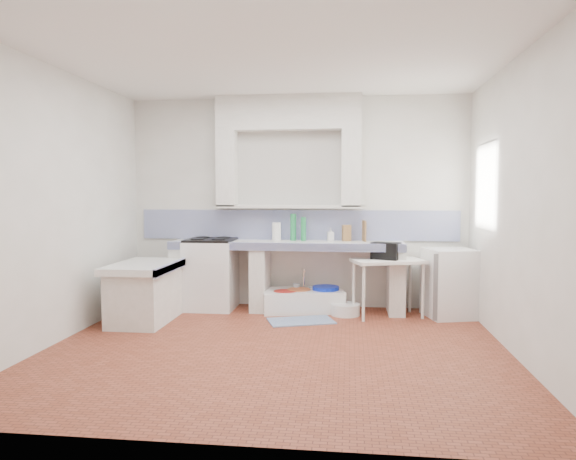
# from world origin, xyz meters

# --- Properties ---
(floor) EXTENTS (4.50, 4.50, 0.00)m
(floor) POSITION_xyz_m (0.00, 0.00, 0.00)
(floor) COLOR brown
(floor) RESTS_ON ground
(ceiling) EXTENTS (4.50, 4.50, 0.00)m
(ceiling) POSITION_xyz_m (0.00, 0.00, 2.80)
(ceiling) COLOR white
(ceiling) RESTS_ON ground
(wall_back) EXTENTS (4.50, 0.00, 4.50)m
(wall_back) POSITION_xyz_m (0.00, 2.00, 1.40)
(wall_back) COLOR white
(wall_back) RESTS_ON ground
(wall_front) EXTENTS (4.50, 0.00, 4.50)m
(wall_front) POSITION_xyz_m (0.00, -2.00, 1.40)
(wall_front) COLOR white
(wall_front) RESTS_ON ground
(wall_left) EXTENTS (0.00, 4.50, 4.50)m
(wall_left) POSITION_xyz_m (-2.25, 0.00, 1.40)
(wall_left) COLOR white
(wall_left) RESTS_ON ground
(wall_right) EXTENTS (0.00, 4.50, 4.50)m
(wall_right) POSITION_xyz_m (2.25, 0.00, 1.40)
(wall_right) COLOR white
(wall_right) RESTS_ON ground
(alcove_mass) EXTENTS (1.90, 0.25, 0.45)m
(alcove_mass) POSITION_xyz_m (-0.10, 1.88, 2.58)
(alcove_mass) COLOR white
(alcove_mass) RESTS_ON ground
(window_frame) EXTENTS (0.35, 0.86, 1.06)m
(window_frame) POSITION_xyz_m (2.42, 1.20, 1.60)
(window_frame) COLOR #392212
(window_frame) RESTS_ON ground
(lace_valance) EXTENTS (0.01, 0.84, 0.24)m
(lace_valance) POSITION_xyz_m (2.28, 1.20, 1.98)
(lace_valance) COLOR white
(lace_valance) RESTS_ON ground
(counter_slab) EXTENTS (3.00, 0.60, 0.08)m
(counter_slab) POSITION_xyz_m (-0.10, 1.70, 0.86)
(counter_slab) COLOR white
(counter_slab) RESTS_ON ground
(counter_lip) EXTENTS (3.00, 0.04, 0.10)m
(counter_lip) POSITION_xyz_m (-0.10, 1.42, 0.86)
(counter_lip) COLOR navy
(counter_lip) RESTS_ON ground
(counter_pier_left) EXTENTS (0.20, 0.55, 0.82)m
(counter_pier_left) POSITION_xyz_m (-1.50, 1.70, 0.41)
(counter_pier_left) COLOR white
(counter_pier_left) RESTS_ON ground
(counter_pier_mid) EXTENTS (0.20, 0.55, 0.82)m
(counter_pier_mid) POSITION_xyz_m (-0.45, 1.70, 0.41)
(counter_pier_mid) COLOR white
(counter_pier_mid) RESTS_ON ground
(counter_pier_right) EXTENTS (0.20, 0.55, 0.82)m
(counter_pier_right) POSITION_xyz_m (1.30, 1.70, 0.41)
(counter_pier_right) COLOR white
(counter_pier_right) RESTS_ON ground
(peninsula_top) EXTENTS (0.70, 1.10, 0.08)m
(peninsula_top) POSITION_xyz_m (-1.70, 0.90, 0.66)
(peninsula_top) COLOR white
(peninsula_top) RESTS_ON ground
(peninsula_base) EXTENTS (0.60, 1.00, 0.62)m
(peninsula_base) POSITION_xyz_m (-1.70, 0.90, 0.31)
(peninsula_base) COLOR white
(peninsula_base) RESTS_ON ground
(peninsula_lip) EXTENTS (0.04, 1.10, 0.10)m
(peninsula_lip) POSITION_xyz_m (-1.37, 0.90, 0.66)
(peninsula_lip) COLOR navy
(peninsula_lip) RESTS_ON ground
(backsplash) EXTENTS (4.27, 0.03, 0.40)m
(backsplash) POSITION_xyz_m (0.00, 1.99, 1.10)
(backsplash) COLOR navy
(backsplash) RESTS_ON ground
(stove) EXTENTS (0.64, 0.61, 0.90)m
(stove) POSITION_xyz_m (-1.11, 1.68, 0.45)
(stove) COLOR white
(stove) RESTS_ON ground
(sink) EXTENTS (1.13, 0.77, 0.25)m
(sink) POSITION_xyz_m (0.11, 1.68, 0.12)
(sink) COLOR white
(sink) RESTS_ON ground
(side_table) EXTENTS (0.96, 0.71, 0.04)m
(side_table) POSITION_xyz_m (1.18, 1.48, 0.36)
(side_table) COLOR white
(side_table) RESTS_ON ground
(fridge) EXTENTS (0.67, 0.67, 0.84)m
(fridge) POSITION_xyz_m (1.94, 1.56, 0.42)
(fridge) COLOR white
(fridge) RESTS_ON ground
(bucket_red) EXTENTS (0.35, 0.35, 0.28)m
(bucket_red) POSITION_xyz_m (-0.10, 1.56, 0.14)
(bucket_red) COLOR #AF1913
(bucket_red) RESTS_ON ground
(bucket_orange) EXTENTS (0.32, 0.32, 0.28)m
(bucket_orange) POSITION_xyz_m (0.07, 1.68, 0.14)
(bucket_orange) COLOR #CB5F2B
(bucket_orange) RESTS_ON ground
(bucket_blue) EXTENTS (0.39, 0.39, 0.32)m
(bucket_blue) POSITION_xyz_m (0.41, 1.71, 0.16)
(bucket_blue) COLOR #0D26C6
(bucket_blue) RESTS_ON ground
(basin_white) EXTENTS (0.40, 0.40, 0.14)m
(basin_white) POSITION_xyz_m (0.67, 1.51, 0.07)
(basin_white) COLOR white
(basin_white) RESTS_ON ground
(water_bottle_a) EXTENTS (0.10, 0.10, 0.33)m
(water_bottle_a) POSITION_xyz_m (0.01, 1.84, 0.17)
(water_bottle_a) COLOR silver
(water_bottle_a) RESTS_ON ground
(water_bottle_b) EXTENTS (0.09, 0.09, 0.29)m
(water_bottle_b) POSITION_xyz_m (0.21, 1.85, 0.14)
(water_bottle_b) COLOR silver
(water_bottle_b) RESTS_ON ground
(black_bag) EXTENTS (0.38, 0.31, 0.21)m
(black_bag) POSITION_xyz_m (1.16, 1.50, 0.82)
(black_bag) COLOR black
(black_bag) RESTS_ON side_table
(green_bottle_a) EXTENTS (0.10, 0.10, 0.35)m
(green_bottle_a) POSITION_xyz_m (-0.03, 1.85, 1.08)
(green_bottle_a) COLOR #1F7F44
(green_bottle_a) RESTS_ON counter_slab
(green_bottle_b) EXTENTS (0.08, 0.08, 0.31)m
(green_bottle_b) POSITION_xyz_m (0.11, 1.83, 1.06)
(green_bottle_b) COLOR #1F7F44
(green_bottle_b) RESTS_ON counter_slab
(knife_block) EXTENTS (0.13, 0.11, 0.21)m
(knife_block) POSITION_xyz_m (0.67, 1.85, 1.01)
(knife_block) COLOR olive
(knife_block) RESTS_ON counter_slab
(cutting_board) EXTENTS (0.05, 0.20, 0.27)m
(cutting_board) POSITION_xyz_m (0.90, 1.85, 1.04)
(cutting_board) COLOR olive
(cutting_board) RESTS_ON counter_slab
(paper_towel) EXTENTS (0.15, 0.15, 0.24)m
(paper_towel) POSITION_xyz_m (-0.25, 1.85, 1.02)
(paper_towel) COLOR white
(paper_towel) RESTS_ON counter_slab
(soap_bottle) EXTENTS (0.09, 0.10, 0.17)m
(soap_bottle) POSITION_xyz_m (0.46, 1.85, 0.99)
(soap_bottle) COLOR white
(soap_bottle) RESTS_ON counter_slab
(rug) EXTENTS (0.86, 0.66, 0.01)m
(rug) POSITION_xyz_m (0.14, 1.11, 0.01)
(rug) COLOR navy
(rug) RESTS_ON ground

